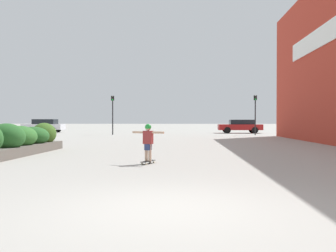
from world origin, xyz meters
TOP-DOWN VIEW (x-y plane):
  - ground_plane at (0.00, 0.00)m, footprint 300.00×300.00m
  - planter_box at (-6.46, 8.73)m, footprint 1.44×8.11m
  - skateboard at (-0.91, 5.97)m, footprint 0.44×0.78m
  - skateboarder at (-0.91, 5.97)m, footprint 1.05×0.46m
  - car_leftmost at (6.23, 35.30)m, footprint 4.69×2.05m
  - car_center_right at (-16.22, 36.89)m, footprint 4.62×2.01m
  - traffic_light_left at (-6.82, 30.10)m, footprint 0.28×0.30m
  - traffic_light_right at (6.84, 29.84)m, footprint 0.28×0.30m

SIDE VIEW (x-z plane):
  - ground_plane at x=0.00m, z-range 0.00..0.00m
  - skateboard at x=-0.91m, z-range 0.02..0.12m
  - planter_box at x=-6.46m, z-range -0.10..1.19m
  - car_leftmost at x=6.23m, z-range 0.05..1.52m
  - car_center_right at x=-16.22m, z-range 0.03..1.56m
  - skateboarder at x=-0.91m, z-range 0.22..1.40m
  - traffic_light_right at x=6.84m, z-range 0.66..4.41m
  - traffic_light_left at x=-6.82m, z-range 0.66..4.43m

